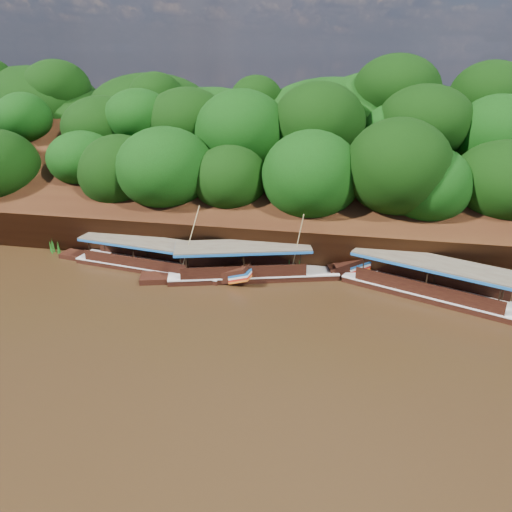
{
  "coord_description": "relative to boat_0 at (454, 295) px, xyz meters",
  "views": [
    {
      "loc": [
        4.54,
        -25.66,
        15.96
      ],
      "look_at": [
        -1.89,
        7.0,
        2.05
      ],
      "focal_mm": 35.0,
      "sensor_mm": 36.0,
      "label": 1
    }
  ],
  "objects": [
    {
      "name": "reeds",
      "position": [
        -14.83,
        3.36,
        0.26
      ],
      "size": [
        48.18,
        2.36,
        2.08
      ],
      "color": "#1E6B1A",
      "rests_on": "ground"
    },
    {
      "name": "boat_1",
      "position": [
        -13.37,
        1.56,
        -0.01
      ],
      "size": [
        15.03,
        6.12,
        5.78
      ],
      "rotation": [
        0.0,
        0.0,
        0.28
      ],
      "color": "black",
      "rests_on": "ground"
    },
    {
      "name": "ground",
      "position": [
        -11.89,
        -6.37,
        -0.6
      ],
      "size": [
        160.0,
        160.0,
        0.0
      ],
      "primitive_type": "plane",
      "color": "black",
      "rests_on": "ground"
    },
    {
      "name": "boat_0",
      "position": [
        0.0,
        0.0,
        0.0
      ],
      "size": [
        15.88,
        8.1,
        5.96
      ],
      "rotation": [
        0.0,
        0.0,
        -0.39
      ],
      "color": "black",
      "rests_on": "ground"
    },
    {
      "name": "boat_2",
      "position": [
        -21.62,
        1.18,
        -0.08
      ],
      "size": [
        14.72,
        4.06,
        5.94
      ],
      "rotation": [
        0.0,
        0.0,
        -0.15
      ],
      "color": "black",
      "rests_on": "ground"
    },
    {
      "name": "riverbank",
      "position": [
        -11.9,
        16.35,
        1.29
      ],
      "size": [
        120.0,
        30.06,
        19.4
      ],
      "color": "black",
      "rests_on": "ground"
    }
  ]
}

